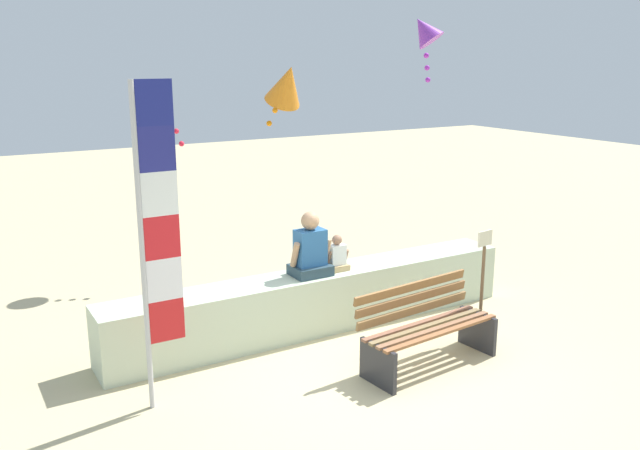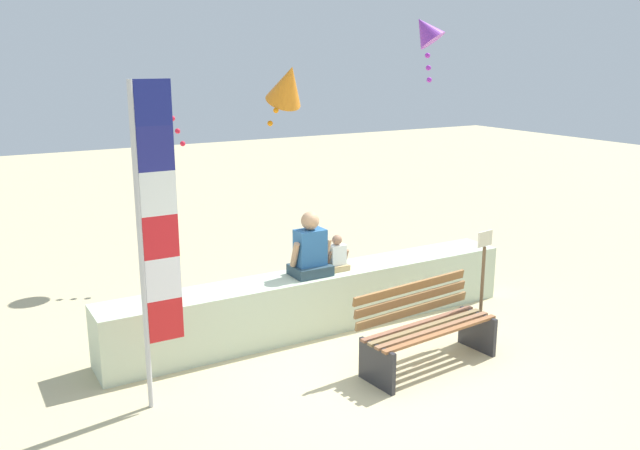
# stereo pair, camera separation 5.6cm
# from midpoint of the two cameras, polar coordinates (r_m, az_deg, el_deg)

# --- Properties ---
(ground_plane) EXTENTS (40.00, 40.00, 0.00)m
(ground_plane) POSITION_cam_midpoint_polar(r_m,az_deg,el_deg) (7.43, 5.02, -12.28)
(ground_plane) COLOR #C8B88A
(seawall_ledge) EXTENTS (5.41, 0.60, 0.73)m
(seawall_ledge) POSITION_cam_midpoint_polar(r_m,az_deg,el_deg) (8.34, -0.41, -6.47)
(seawall_ledge) COLOR beige
(seawall_ledge) RESTS_ON ground
(park_bench) EXTENTS (1.69, 0.76, 0.88)m
(park_bench) POSITION_cam_midpoint_polar(r_m,az_deg,el_deg) (7.48, 8.82, -8.71)
(park_bench) COLOR #955E38
(park_bench) RESTS_ON ground
(person_adult) EXTENTS (0.52, 0.38, 0.79)m
(person_adult) POSITION_cam_midpoint_polar(r_m,az_deg,el_deg) (8.05, -1.04, -2.20)
(person_adult) COLOR #29404C
(person_adult) RESTS_ON seawall_ledge
(person_child) EXTENTS (0.30, 0.22, 0.45)m
(person_child) POSITION_cam_midpoint_polar(r_m,az_deg,el_deg) (8.27, 1.26, -2.70)
(person_child) COLOR tan
(person_child) RESTS_ON seawall_ledge
(flag_banner) EXTENTS (0.39, 0.05, 3.12)m
(flag_banner) POSITION_cam_midpoint_polar(r_m,az_deg,el_deg) (6.30, -14.26, -0.39)
(flag_banner) COLOR #B7B7BC
(flag_banner) RESTS_ON ground
(kite_red) EXTENTS (0.70, 0.72, 1.05)m
(kite_red) POSITION_cam_midpoint_polar(r_m,az_deg,el_deg) (10.40, -13.58, 10.80)
(kite_red) COLOR red
(kite_orange) EXTENTS (0.63, 0.77, 0.96)m
(kite_orange) POSITION_cam_midpoint_polar(r_m,az_deg,el_deg) (9.78, -3.05, 11.90)
(kite_orange) COLOR orange
(kite_purple) EXTENTS (0.69, 0.70, 1.04)m
(kite_purple) POSITION_cam_midpoint_polar(r_m,az_deg,el_deg) (10.16, 8.78, 16.10)
(kite_purple) COLOR purple
(sign_post) EXTENTS (0.24, 0.06, 1.35)m
(sign_post) POSITION_cam_midpoint_polar(r_m,az_deg,el_deg) (8.10, 13.55, -4.28)
(sign_post) COLOR brown
(sign_post) RESTS_ON ground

